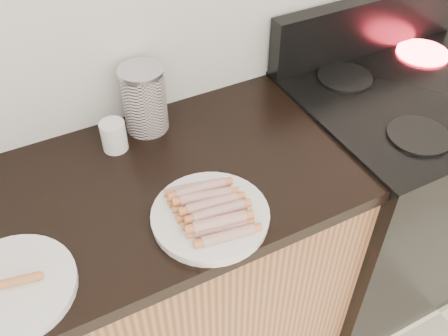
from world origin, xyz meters
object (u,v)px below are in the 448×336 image
stove (388,191)px  mug (114,136)px  canister (144,99)px  side_plate (11,288)px  main_plate (210,217)px

stove → mug: 1.08m
canister → mug: bearing=-157.3°
side_plate → mug: bearing=44.8°
stove → side_plate: size_ratio=3.27×
stove → mug: (-0.95, 0.20, 0.49)m
side_plate → canister: canister is taller
canister → stove: bearing=-16.4°
main_plate → canister: 0.42m
mug → stove: bearing=-11.7°
stove → side_plate: (-1.30, -0.15, 0.45)m
side_plate → canister: size_ratio=1.41×
canister → side_plate: bearing=-139.6°
mug → canister: bearing=22.7°
main_plate → canister: canister is taller
stove → canister: size_ratio=4.60×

